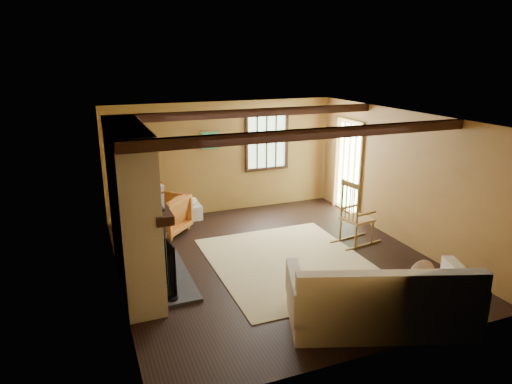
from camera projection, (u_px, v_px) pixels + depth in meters
name	position (u px, v px, depth m)	size (l,w,h in m)	color
ground	(274.00, 260.00, 7.71)	(5.50, 5.50, 0.00)	black
room_envelope	(281.00, 161.00, 7.54)	(5.02, 5.52, 2.44)	olive
fireplace	(134.00, 215.00, 6.61)	(1.02, 2.30, 2.40)	#AC4642
rug	(290.00, 262.00, 7.60)	(2.50, 3.00, 0.01)	tan
rocking_chair	(355.00, 217.00, 8.26)	(0.93, 0.59, 1.19)	tan
sofa	(381.00, 302.00, 5.75)	(2.50, 1.72, 0.93)	silver
firewood_pile	(144.00, 220.00, 9.17)	(0.73, 0.13, 0.26)	brown
laundry_basket	(189.00, 212.00, 9.57)	(0.50, 0.38, 0.30)	white
basket_pillow	(189.00, 201.00, 9.50)	(0.37, 0.30, 0.19)	silver
armchair	(164.00, 215.00, 8.77)	(0.80, 0.83, 0.75)	#BF6026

